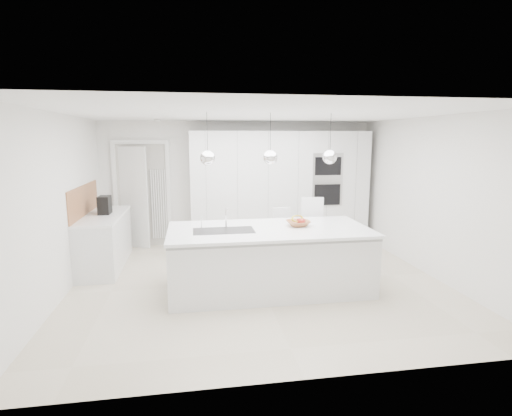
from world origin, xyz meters
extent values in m
plane|color=beige|center=(0.00, 0.00, 0.00)|extent=(5.50, 5.50, 0.00)
plane|color=white|center=(0.00, 2.50, 1.25)|extent=(5.50, 0.00, 5.50)
plane|color=white|center=(-2.75, 0.00, 1.25)|extent=(0.00, 5.00, 5.00)
plane|color=white|center=(0.00, 0.00, 2.50)|extent=(5.50, 5.50, 0.00)
cube|color=white|center=(0.80, 2.20, 1.15)|extent=(3.60, 0.60, 2.30)
cube|color=white|center=(-2.20, 2.42, 1.00)|extent=(0.76, 0.38, 2.00)
cube|color=white|center=(-2.45, 1.20, 0.43)|extent=(0.60, 1.80, 0.86)
cube|color=white|center=(-2.45, 1.20, 0.88)|extent=(0.62, 1.82, 0.04)
cube|color=#B07349|center=(-2.74, 1.20, 1.15)|extent=(0.02, 1.80, 0.50)
cube|color=white|center=(0.10, -0.30, 0.43)|extent=(2.80, 1.20, 0.86)
cube|color=white|center=(0.10, -0.25, 0.88)|extent=(2.84, 1.40, 0.04)
cylinder|color=white|center=(-0.50, -0.10, 1.05)|extent=(0.02, 0.02, 0.30)
sphere|color=white|center=(-0.75, -0.30, 1.90)|extent=(0.20, 0.20, 0.20)
sphere|color=white|center=(0.10, -0.30, 1.90)|extent=(0.20, 0.20, 0.20)
sphere|color=white|center=(0.95, -0.30, 1.90)|extent=(0.20, 0.20, 0.20)
imported|color=#B07349|center=(0.54, -0.18, 0.94)|extent=(0.37, 0.37, 0.08)
cube|color=black|center=(-2.43, 1.27, 1.05)|extent=(0.19, 0.29, 0.30)
sphere|color=#A5251D|center=(0.61, -0.20, 0.97)|extent=(0.09, 0.09, 0.09)
sphere|color=#A5251D|center=(0.59, -0.23, 0.97)|extent=(0.08, 0.08, 0.08)
sphere|color=#A5251D|center=(0.57, -0.14, 0.97)|extent=(0.08, 0.08, 0.08)
sphere|color=#A5251D|center=(0.57, -0.20, 0.97)|extent=(0.08, 0.08, 0.08)
torus|color=yellow|center=(0.53, -0.19, 1.01)|extent=(0.23, 0.17, 0.21)
camera|label=1|loc=(-0.97, -5.68, 2.15)|focal=28.00mm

